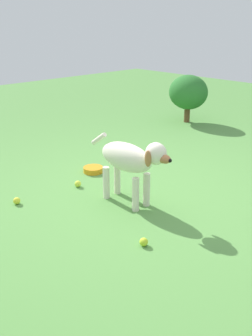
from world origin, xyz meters
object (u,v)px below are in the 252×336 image
object	(u,v)px
tennis_ball_2	(144,242)
tennis_ball_1	(78,184)
tennis_ball_0	(17,201)
water_bowl	(93,170)
dog	(131,160)

from	to	relation	value
tennis_ball_2	tennis_ball_1	bearing A→B (deg)	-14.27
tennis_ball_0	tennis_ball_1	xyz separation A→B (m)	(-0.07, -0.65, 0.00)
tennis_ball_0	tennis_ball_1	bearing A→B (deg)	-96.49
tennis_ball_1	tennis_ball_2	world-z (taller)	same
tennis_ball_0	water_bowl	world-z (taller)	tennis_ball_0
tennis_ball_1	tennis_ball_0	bearing A→B (deg)	83.51
water_bowl	tennis_ball_0	bearing A→B (deg)	97.41
dog	tennis_ball_0	world-z (taller)	dog
dog	water_bowl	world-z (taller)	dog
tennis_ball_0	tennis_ball_2	bearing A→B (deg)	-165.55
tennis_ball_1	water_bowl	xyz separation A→B (m)	(0.21, -0.37, -0.00)
dog	tennis_ball_2	distance (m)	0.84
tennis_ball_2	water_bowl	distance (m)	1.59
dog	tennis_ball_0	bearing A→B (deg)	-134.79
dog	tennis_ball_2	world-z (taller)	dog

